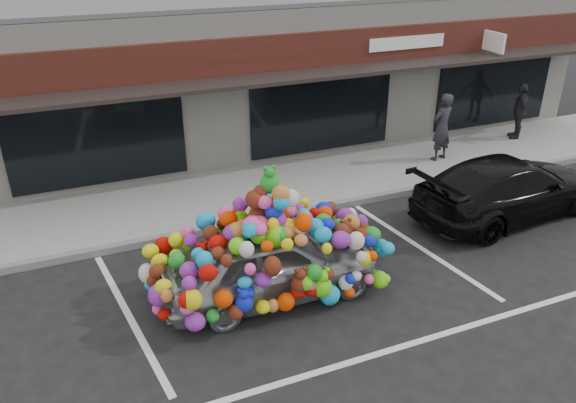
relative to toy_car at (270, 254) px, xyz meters
name	(u,v)px	position (x,y,z in m)	size (l,w,h in m)	color
ground	(302,281)	(0.67, 0.12, -0.84)	(90.00, 90.00, 0.00)	black
shop_building	(188,71)	(0.67, 8.56, 1.32)	(24.00, 7.20, 4.31)	beige
sidewalk	(237,194)	(0.67, 4.12, -0.77)	(26.00, 3.00, 0.15)	gray
kerb	(257,221)	(0.67, 2.62, -0.77)	(26.00, 0.18, 0.16)	slate
parking_stripe_left	(129,316)	(-2.53, 0.32, -0.84)	(0.12, 4.40, 0.01)	silver
parking_stripe_mid	(420,247)	(3.47, 0.32, -0.84)	(0.12, 4.40, 0.01)	silver
lane_line	(465,327)	(2.67, -2.18, -0.84)	(14.00, 0.12, 0.01)	silver
toy_car	(270,254)	(0.00, 0.00, 0.00)	(2.91, 4.28, 2.49)	#93989D
black_sedan	(509,188)	(6.15, 0.81, -0.15)	(4.80, 1.95, 1.39)	black
pedestrian_a	(442,127)	(6.58, 3.99, 0.25)	(0.69, 0.45, 1.88)	black
pedestrian_c	(519,111)	(9.86, 4.56, 0.15)	(0.41, 0.99, 1.70)	black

